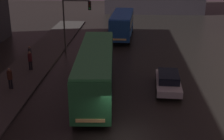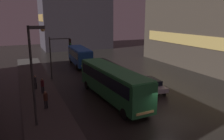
{
  "view_description": "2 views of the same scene",
  "coord_description": "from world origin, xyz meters",
  "px_view_note": "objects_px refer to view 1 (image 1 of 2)",
  "views": [
    {
      "loc": [
        0.31,
        -15.25,
        9.76
      ],
      "look_at": [
        -1.03,
        7.0,
        1.69
      ],
      "focal_mm": 50.0,
      "sensor_mm": 36.0,
      "label": 1
    },
    {
      "loc": [
        -10.89,
        -13.38,
        8.49
      ],
      "look_at": [
        -0.86,
        9.43,
        2.42
      ],
      "focal_mm": 35.0,
      "sensor_mm": 36.0,
      "label": 2
    }
  ],
  "objects_px": {
    "pedestrian_mid": "(10,77)",
    "car_taxi": "(168,81)",
    "pedestrian_near": "(30,53)",
    "pedestrian_far": "(30,59)",
    "traffic_light_main": "(73,16)",
    "bus_far": "(122,23)",
    "bus_near": "(96,67)"
  },
  "relations": [
    {
      "from": "car_taxi",
      "to": "traffic_light_main",
      "type": "distance_m",
      "value": 13.56
    },
    {
      "from": "pedestrian_near",
      "to": "traffic_light_main",
      "type": "height_order",
      "value": "traffic_light_main"
    },
    {
      "from": "bus_far",
      "to": "traffic_light_main",
      "type": "height_order",
      "value": "traffic_light_main"
    },
    {
      "from": "bus_far",
      "to": "pedestrian_mid",
      "type": "xyz_separation_m",
      "value": [
        -8.11,
        -17.32,
        -0.83
      ]
    },
    {
      "from": "bus_near",
      "to": "bus_far",
      "type": "xyz_separation_m",
      "value": [
        1.43,
        17.49,
        -0.15
      ]
    },
    {
      "from": "pedestrian_far",
      "to": "traffic_light_main",
      "type": "xyz_separation_m",
      "value": [
        2.97,
        6.17,
        2.8
      ]
    },
    {
      "from": "pedestrian_near",
      "to": "pedestrian_mid",
      "type": "xyz_separation_m",
      "value": [
        0.39,
        -6.28,
        0.05
      ]
    },
    {
      "from": "bus_near",
      "to": "traffic_light_main",
      "type": "xyz_separation_m",
      "value": [
        -3.49,
        10.69,
        1.85
      ]
    },
    {
      "from": "pedestrian_near",
      "to": "pedestrian_far",
      "type": "height_order",
      "value": "pedestrian_far"
    },
    {
      "from": "pedestrian_near",
      "to": "pedestrian_far",
      "type": "relative_size",
      "value": 0.95
    },
    {
      "from": "bus_near",
      "to": "car_taxi",
      "type": "xyz_separation_m",
      "value": [
        5.52,
        1.09,
        -1.41
      ]
    },
    {
      "from": "pedestrian_far",
      "to": "traffic_light_main",
      "type": "height_order",
      "value": "traffic_light_main"
    },
    {
      "from": "pedestrian_mid",
      "to": "car_taxi",
      "type": "bearing_deg",
      "value": -153.75
    },
    {
      "from": "bus_near",
      "to": "pedestrian_near",
      "type": "height_order",
      "value": "bus_near"
    },
    {
      "from": "traffic_light_main",
      "to": "car_taxi",
      "type": "bearing_deg",
      "value": -46.79
    },
    {
      "from": "traffic_light_main",
      "to": "bus_far",
      "type": "bearing_deg",
      "value": 54.09
    },
    {
      "from": "pedestrian_near",
      "to": "pedestrian_mid",
      "type": "height_order",
      "value": "pedestrian_mid"
    },
    {
      "from": "bus_far",
      "to": "pedestrian_mid",
      "type": "distance_m",
      "value": 19.15
    },
    {
      "from": "pedestrian_near",
      "to": "pedestrian_far",
      "type": "bearing_deg",
      "value": -72.89
    },
    {
      "from": "pedestrian_far",
      "to": "bus_far",
      "type": "bearing_deg",
      "value": 114.56
    },
    {
      "from": "pedestrian_mid",
      "to": "traffic_light_main",
      "type": "bearing_deg",
      "value": -84.95
    },
    {
      "from": "pedestrian_near",
      "to": "traffic_light_main",
      "type": "distance_m",
      "value": 6.25
    },
    {
      "from": "bus_near",
      "to": "pedestrian_near",
      "type": "relative_size",
      "value": 7.27
    },
    {
      "from": "pedestrian_far",
      "to": "traffic_light_main",
      "type": "distance_m",
      "value": 7.39
    },
    {
      "from": "bus_far",
      "to": "pedestrian_mid",
      "type": "bearing_deg",
      "value": 67.69
    },
    {
      "from": "bus_far",
      "to": "car_taxi",
      "type": "relative_size",
      "value": 1.89
    },
    {
      "from": "car_taxi",
      "to": "pedestrian_near",
      "type": "bearing_deg",
      "value": -20.02
    },
    {
      "from": "bus_near",
      "to": "traffic_light_main",
      "type": "height_order",
      "value": "traffic_light_main"
    },
    {
      "from": "pedestrian_near",
      "to": "car_taxi",
      "type": "bearing_deg",
      "value": -23.54
    },
    {
      "from": "pedestrian_near",
      "to": "pedestrian_far",
      "type": "xyz_separation_m",
      "value": [
        0.61,
        -1.92,
        0.07
      ]
    },
    {
      "from": "pedestrian_mid",
      "to": "pedestrian_far",
      "type": "height_order",
      "value": "pedestrian_far"
    },
    {
      "from": "pedestrian_mid",
      "to": "pedestrian_far",
      "type": "relative_size",
      "value": 0.97
    }
  ]
}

